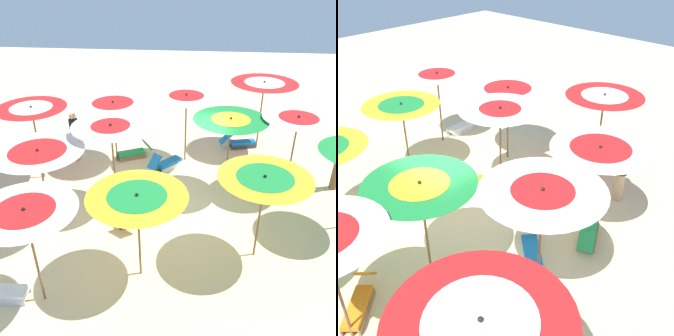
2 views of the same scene
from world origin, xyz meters
TOP-DOWN VIEW (x-y plane):
  - ground at (0.00, 0.00)m, footprint 38.07×38.07m
  - beach_umbrella_0 at (4.38, -1.03)m, footprint 2.06×2.06m
  - beach_umbrella_1 at (3.23, 1.38)m, footprint 2.20×2.20m
  - beach_umbrella_2 at (2.53, 3.70)m, footprint 1.94×1.94m
  - beach_umbrella_3 at (2.26, -2.29)m, footprint 2.19×2.19m
  - beach_umbrella_4 at (1.74, 0.21)m, footprint 2.04×2.04m
  - beach_umbrella_5 at (0.64, 2.82)m, footprint 2.05×2.05m
  - beach_umbrella_6 at (-0.07, -2.60)m, footprint 2.27×2.27m
  - beach_umbrella_7 at (-1.38, -0.85)m, footprint 2.10×2.10m
  - beach_umbrella_9 at (-2.65, -3.81)m, footprint 2.27×2.27m
  - lounger_0 at (1.73, -2.58)m, footprint 1.25×0.87m
  - lounger_1 at (1.42, 1.02)m, footprint 0.99×1.22m
  - lounger_2 at (3.43, 3.77)m, footprint 1.27×0.43m
  - lounger_4 at (-2.85, -0.59)m, footprint 1.16×1.15m
  - lounger_5 at (0.51, -1.92)m, footprint 1.13×1.22m
  - beachgoer_0 at (3.62, -2.23)m, footprint 0.30×0.30m

SIDE VIEW (x-z plane):
  - ground at x=0.00m, z-range -0.04..0.00m
  - lounger_4 at x=-2.85m, z-range -0.08..0.47m
  - lounger_2 at x=3.43m, z-range -0.09..0.48m
  - lounger_0 at x=1.73m, z-range -0.09..0.48m
  - lounger_1 at x=1.42m, z-range -0.08..0.49m
  - lounger_5 at x=0.51m, z-range -0.12..0.55m
  - beachgoer_0 at x=3.62m, z-range 0.04..1.78m
  - beach_umbrella_5 at x=0.64m, z-range 0.84..3.01m
  - beach_umbrella_3 at x=2.26m, z-range 0.85..3.03m
  - beach_umbrella_7 at x=-1.38m, z-range 0.89..3.23m
  - beach_umbrella_1 at x=3.23m, z-range 0.92..3.22m
  - beach_umbrella_2 at x=2.53m, z-range 0.93..3.28m
  - beach_umbrella_6 at x=-0.07m, z-range 0.94..3.32m
  - beach_umbrella_0 at x=4.38m, z-range 0.97..3.38m
  - beach_umbrella_4 at x=1.74m, z-range 0.97..3.46m
  - beach_umbrella_9 at x=-2.65m, z-range 1.00..3.50m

